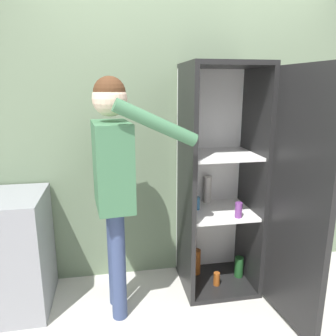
% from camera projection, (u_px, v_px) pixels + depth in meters
% --- Properties ---
extents(wall_back, '(7.00, 0.06, 2.55)m').
position_uv_depth(wall_back, '(183.00, 134.00, 2.85)').
color(wall_back, gray).
rests_on(wall_back, ground_plane).
extents(refrigerator, '(0.70, 1.16, 1.85)m').
position_uv_depth(refrigerator, '(234.00, 186.00, 2.59)').
color(refrigerator, black).
rests_on(refrigerator, ground_plane).
extents(person, '(0.70, 0.57, 1.74)m').
position_uv_depth(person, '(114.00, 169.00, 2.27)').
color(person, '#384770').
rests_on(person, ground_plane).
extents(counter, '(0.63, 0.60, 0.90)m').
position_uv_depth(counter, '(4.00, 253.00, 2.46)').
color(counter, gray).
rests_on(counter, ground_plane).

